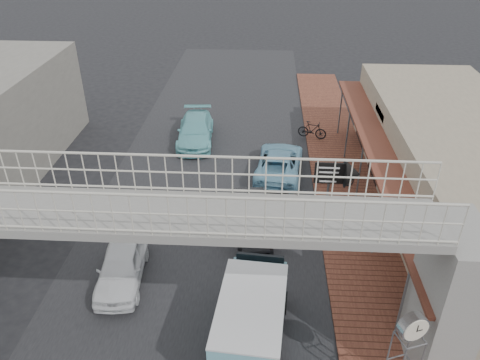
# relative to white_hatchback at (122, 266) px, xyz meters

# --- Properties ---
(ground) EXTENTS (120.00, 120.00, 0.00)m
(ground) POSITION_rel_white_hatchback_xyz_m (2.46, 0.95, -0.65)
(ground) COLOR black
(ground) RESTS_ON ground
(road_strip) EXTENTS (10.00, 60.00, 0.01)m
(road_strip) POSITION_rel_white_hatchback_xyz_m (2.46, 0.95, -0.65)
(road_strip) COLOR black
(road_strip) RESTS_ON ground
(sidewalk) EXTENTS (3.00, 40.00, 0.10)m
(sidewalk) POSITION_rel_white_hatchback_xyz_m (8.96, 3.95, -0.60)
(sidewalk) COLOR brown
(sidewalk) RESTS_ON ground
(shophouse_row) EXTENTS (7.20, 18.00, 4.00)m
(shophouse_row) POSITION_rel_white_hatchback_xyz_m (13.43, 4.95, 1.36)
(shophouse_row) COLOR gray
(shophouse_row) RESTS_ON ground
(footbridge) EXTENTS (16.40, 2.40, 6.34)m
(footbridge) POSITION_rel_white_hatchback_xyz_m (2.46, -3.05, 2.53)
(footbridge) COLOR gray
(footbridge) RESTS_ON ground
(white_hatchback) EXTENTS (1.88, 3.95, 1.30)m
(white_hatchback) POSITION_rel_white_hatchback_xyz_m (0.00, 0.00, 0.00)
(white_hatchback) COLOR white
(white_hatchback) RESTS_ON ground
(dark_sedan) EXTENTS (1.86, 4.11, 1.31)m
(dark_sedan) POSITION_rel_white_hatchback_xyz_m (4.59, 3.24, 0.00)
(dark_sedan) COLOR black
(dark_sedan) RESTS_ON ground
(angkot_curb) EXTENTS (2.66, 4.87, 1.29)m
(angkot_curb) POSITION_rel_white_hatchback_xyz_m (5.80, 8.14, -0.01)
(angkot_curb) COLOR #76B1CD
(angkot_curb) RESTS_ON ground
(angkot_far) EXTENTS (2.24, 4.86, 1.38)m
(angkot_far) POSITION_rel_white_hatchback_xyz_m (1.07, 11.54, 0.04)
(angkot_far) COLOR #79CCD3
(angkot_far) RESTS_ON ground
(angkot_van) EXTENTS (2.32, 4.47, 2.12)m
(angkot_van) POSITION_rel_white_hatchback_xyz_m (4.80, -2.73, 0.69)
(angkot_van) COLOR black
(angkot_van) RESTS_ON ground
(motorcycle_near) EXTENTS (1.86, 0.86, 0.94)m
(motorcycle_near) POSITION_rel_white_hatchback_xyz_m (8.49, 7.01, -0.08)
(motorcycle_near) COLOR black
(motorcycle_near) RESTS_ON sidewalk
(motorcycle_far) EXTENTS (1.74, 0.94, 1.01)m
(motorcycle_far) POSITION_rel_white_hatchback_xyz_m (7.76, 12.20, -0.05)
(motorcycle_far) COLOR black
(motorcycle_far) RESTS_ON sidewalk
(street_clock) EXTENTS (0.83, 0.78, 3.20)m
(street_clock) POSITION_rel_white_hatchback_xyz_m (8.83, -4.31, 2.10)
(street_clock) COLOR #59595B
(street_clock) RESTS_ON sidewalk
(arrow_sign) EXTENTS (1.81, 1.14, 3.15)m
(arrow_sign) POSITION_rel_white_hatchback_xyz_m (8.43, 3.60, 1.99)
(arrow_sign) COLOR #59595B
(arrow_sign) RESTS_ON sidewalk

